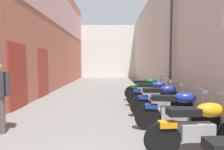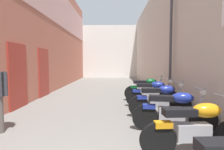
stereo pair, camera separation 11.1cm
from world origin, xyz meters
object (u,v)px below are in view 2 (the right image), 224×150
motorcycle_second (196,127)px  motorcycle_third (174,110)px  motorcycle_fourth (161,99)px  motorcycle_sixth (147,88)px  motorcycle_fifth (153,93)px  street_lamp (168,36)px

motorcycle_second → motorcycle_third: same height
motorcycle_fourth → motorcycle_sixth: same height
motorcycle_third → motorcycle_fifth: same height
motorcycle_fourth → motorcycle_sixth: (-0.00, 2.21, 0.00)m
motorcycle_second → motorcycle_fifth: same height
motorcycle_third → motorcycle_fourth: 1.17m
motorcycle_fourth → motorcycle_fifth: 1.09m
motorcycle_fifth → motorcycle_sixth: same height
motorcycle_second → street_lamp: 4.52m
motorcycle_fifth → motorcycle_sixth: bearing=90.0°
motorcycle_fourth → street_lamp: (0.69, 1.73, 2.06)m
motorcycle_fifth → motorcycle_sixth: 1.12m
street_lamp → motorcycle_sixth: bearing=145.1°
motorcycle_third → motorcycle_fourth: size_ratio=1.00×
motorcycle_second → motorcycle_fourth: 2.23m
motorcycle_sixth → motorcycle_second: bearing=-90.0°
motorcycle_second → motorcycle_fifth: (-0.00, 3.32, 0.00)m
motorcycle_fifth → motorcycle_sixth: (0.00, 1.12, 0.00)m
motorcycle_second → motorcycle_fourth: (0.00, 2.23, 0.00)m
motorcycle_sixth → street_lamp: (0.69, -0.48, 2.06)m
motorcycle_third → motorcycle_fifth: 2.25m
motorcycle_second → motorcycle_sixth: bearing=90.0°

